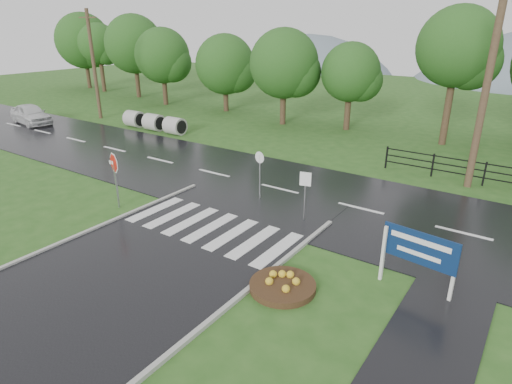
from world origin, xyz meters
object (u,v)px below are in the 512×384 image
Objects in this scene: culvert_pipes at (154,122)px; estate_billboard at (419,251)px; car_white at (33,124)px; stop_sign at (114,168)px.

estate_billboard is at bearing -24.47° from culvert_pipes.
culvert_pipes is at bearing -58.76° from car_white.
culvert_pipes is 14.19m from stop_sign.
culvert_pipes is 2.16× the size of stop_sign.
stop_sign reaches higher than car_white.
culvert_pipes is at bearing 131.17° from stop_sign.
stop_sign is 0.57× the size of car_white.
car_white is (-9.44, -3.90, -0.60)m from culvert_pipes.
estate_billboard reaches higher than culvert_pipes.
culvert_pipes reaches higher than car_white.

